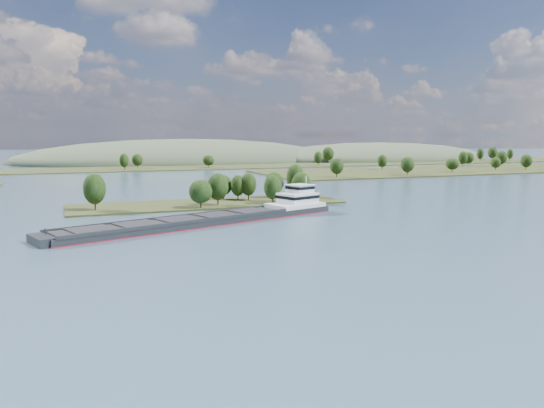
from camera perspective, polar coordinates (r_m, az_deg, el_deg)
name	(u,v)px	position (r m, az deg, el deg)	size (l,w,h in m)	color
ground	(265,232)	(142.02, -0.74, -3.00)	(1800.00, 1800.00, 0.00)	#374E5F
tree_island	(225,193)	(198.67, -5.08, 1.14)	(100.00, 31.22, 14.62)	#282F15
right_bank	(472,169)	(418.94, 20.72, 3.58)	(320.00, 90.00, 14.35)	#282F15
back_shoreline	(147,168)	(415.53, -13.29, 3.80)	(900.00, 60.00, 15.69)	#282F15
hill_east	(378,159)	(572.16, 11.38, 4.72)	(260.00, 140.00, 36.00)	#3B4832
hill_west	(185,162)	(522.89, -9.35, 4.53)	(320.00, 160.00, 44.00)	#3B4832
cargo_barge	(222,216)	(158.71, -5.40, -1.34)	(92.29, 41.07, 12.69)	black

